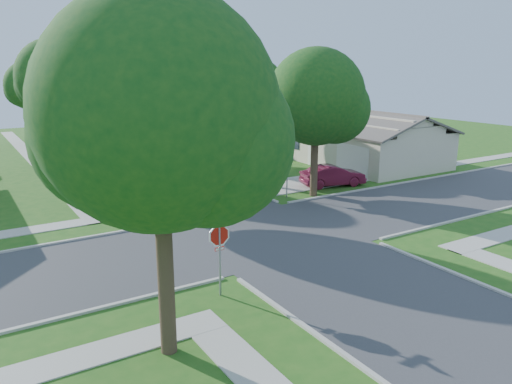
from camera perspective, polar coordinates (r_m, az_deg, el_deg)
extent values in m
plane|color=#215517|center=(23.37, 0.74, -4.71)|extent=(100.00, 100.00, 0.00)
cube|color=#333335|center=(23.37, 0.74, -4.70)|extent=(7.00, 100.00, 0.02)
cube|color=#9E9B91|center=(48.71, -9.74, 5.14)|extent=(1.20, 40.00, 0.04)
cube|color=#9E9B91|center=(45.63, -24.07, 3.48)|extent=(1.20, 40.00, 0.04)
cube|color=#9E9B91|center=(33.33, 5.64, 1.08)|extent=(8.80, 3.60, 0.05)
cube|color=gray|center=(16.88, -4.17, -7.54)|extent=(0.06, 0.06, 2.70)
cylinder|color=white|center=(16.60, -4.22, -4.97)|extent=(1.05, 0.02, 1.05)
cylinder|color=#B6180C|center=(16.60, -4.22, -4.97)|extent=(0.90, 0.03, 0.90)
cube|color=#B6180C|center=(16.76, -4.19, -6.49)|extent=(0.34, 0.03, 0.12)
cube|color=white|center=(16.76, -4.19, -6.49)|extent=(0.30, 0.03, 0.08)
cube|color=#0C5426|center=(16.42, -4.26, -3.10)|extent=(0.80, 0.02, 0.16)
cube|color=#0C5426|center=(16.37, -4.27, -2.50)|extent=(0.02, 0.80, 0.16)
cube|color=gray|center=(29.30, 3.56, 1.93)|extent=(0.06, 0.06, 2.70)
cylinder|color=white|center=(29.14, 3.59, 3.47)|extent=(1.05, 0.02, 1.05)
cylinder|color=#B6180C|center=(29.14, 3.59, 3.47)|extent=(0.90, 0.03, 0.90)
cube|color=#B6180C|center=(29.23, 3.57, 2.57)|extent=(0.34, 0.03, 0.12)
cube|color=white|center=(29.23, 3.57, 2.57)|extent=(0.30, 0.03, 0.08)
cube|color=#0C5426|center=(29.04, 3.61, 4.57)|extent=(0.80, 0.02, 0.16)
cube|color=#0C5426|center=(29.01, 3.61, 4.92)|extent=(0.02, 0.80, 0.16)
cylinder|color=#38281C|center=(32.71, -0.78, 4.38)|extent=(0.44, 0.44, 3.95)
sphere|color=#104214|center=(32.27, -0.80, 11.23)|extent=(4.80, 4.80, 4.80)
sphere|color=#104214|center=(32.34, 0.94, 10.17)|extent=(3.46, 3.46, 3.46)
sphere|color=#104214|center=(32.45, -2.46, 10.38)|extent=(3.26, 3.26, 3.26)
cylinder|color=#38281C|center=(43.30, -9.06, 6.88)|extent=(0.44, 0.44, 4.30)
sphere|color=#104214|center=(42.97, -9.29, 12.67)|extent=(5.40, 5.40, 5.40)
sphere|color=#104214|center=(42.87, -7.78, 11.81)|extent=(3.89, 3.89, 3.89)
sphere|color=#104214|center=(43.31, -10.62, 11.91)|extent=(3.67, 3.67, 3.67)
cylinder|color=#38281C|center=(55.45, -14.36, 8.17)|extent=(0.44, 0.44, 4.20)
sphere|color=#104214|center=(55.19, -14.63, 12.43)|extent=(5.00, 5.00, 5.00)
sphere|color=#104214|center=(55.01, -13.54, 11.83)|extent=(3.60, 3.60, 3.60)
sphere|color=#104214|center=(55.58, -15.55, 11.86)|extent=(3.40, 3.40, 3.40)
cylinder|color=#38281C|center=(29.07, -16.89, 2.80)|extent=(0.44, 0.44, 4.25)
sphere|color=#104214|center=(28.57, -17.51, 11.16)|extent=(5.20, 5.20, 5.20)
sphere|color=#104214|center=(28.35, -15.34, 9.98)|extent=(3.74, 3.74, 3.74)
sphere|color=#104214|center=(29.04, -19.27, 10.04)|extent=(3.54, 3.54, 3.54)
cylinder|color=#38281C|center=(40.63, -21.41, 5.70)|extent=(0.44, 0.44, 4.44)
sphere|color=#104214|center=(40.28, -22.00, 12.09)|extent=(5.60, 5.60, 5.60)
sphere|color=#104214|center=(39.94, -20.36, 11.21)|extent=(4.03, 4.03, 4.03)
sphere|color=#104214|center=(40.84, -23.29, 11.19)|extent=(3.81, 3.81, 3.81)
cylinder|color=#38281C|center=(53.41, -24.05, 7.00)|extent=(0.44, 0.44, 3.90)
sphere|color=#104214|center=(53.14, -24.47, 11.04)|extent=(4.60, 4.60, 4.60)
sphere|color=#104214|center=(52.83, -23.46, 10.50)|extent=(3.31, 3.31, 3.31)
sphere|color=#104214|center=(53.64, -25.24, 10.48)|extent=(3.13, 3.13, 3.13)
cylinder|color=#38281C|center=(13.63, -10.25, -10.20)|extent=(0.44, 0.44, 4.04)
sphere|color=#104214|center=(12.47, -11.18, 9.11)|extent=(6.00, 6.00, 6.00)
sphere|color=#104214|center=(12.43, -5.47, 5.82)|extent=(4.32, 4.32, 4.32)
sphere|color=#104214|center=(12.96, -15.98, 6.35)|extent=(4.08, 4.08, 4.08)
cylinder|color=#38281C|center=(29.77, 6.65, 2.89)|extent=(0.44, 0.44, 3.54)
sphere|color=#104214|center=(29.24, 6.89, 10.77)|extent=(5.60, 5.60, 5.60)
sphere|color=#104214|center=(29.48, 9.04, 9.36)|extent=(4.03, 4.03, 4.03)
sphere|color=#104214|center=(29.32, 4.69, 9.73)|extent=(3.81, 3.81, 3.81)
cube|color=#C1B498|center=(41.16, 11.41, 5.35)|extent=(8.00, 13.00, 2.80)
cube|color=#4B4540|center=(42.29, 13.55, 8.27)|extent=(4.42, 13.60, 1.56)
cube|color=#4B4540|center=(39.56, 9.41, 8.08)|extent=(4.42, 13.60, 1.56)
cube|color=silver|center=(35.69, 10.90, 3.53)|extent=(0.06, 3.20, 2.20)
cube|color=silver|center=(39.11, 6.39, 4.49)|extent=(0.06, 0.90, 2.00)
cube|color=#1E2633|center=(41.07, 4.17, 5.78)|extent=(0.06, 1.80, 1.10)
cube|color=#C1B498|center=(55.54, -1.43, 7.89)|extent=(8.00, 13.00, 2.80)
cube|color=#4B4540|center=(56.38, 0.34, 10.08)|extent=(4.42, 13.60, 1.56)
cube|color=#4B4540|center=(54.36, -3.29, 9.90)|extent=(4.42, 13.60, 1.56)
cube|color=silver|center=(50.23, -3.16, 6.84)|extent=(0.06, 3.20, 2.20)
cube|color=silver|center=(54.25, -5.48, 7.25)|extent=(0.06, 0.90, 2.00)
cube|color=#1E2633|center=(56.52, -6.68, 8.06)|extent=(0.06, 1.80, 1.10)
imported|color=maroon|center=(32.59, 8.78, 1.87)|extent=(4.39, 2.39, 1.37)
imported|color=black|center=(42.27, -10.47, 4.77)|extent=(2.23, 4.73, 1.56)
imported|color=black|center=(54.62, -20.35, 6.07)|extent=(2.14, 4.39, 1.23)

